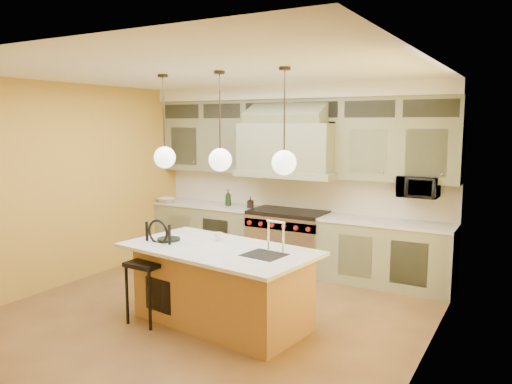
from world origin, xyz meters
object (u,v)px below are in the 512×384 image
Objects in this scene: kitchen_island at (222,284)px; microwave at (418,187)px; counter_stool at (150,265)px; range at (288,240)px.

microwave is (1.68, 2.43, 0.98)m from kitchen_island.
microwave is at bearing 62.64° from kitchen_island.
counter_stool is (-0.77, -0.35, 0.21)m from kitchen_island.
kitchen_island is 0.87m from counter_stool.
range is at bearing -176.88° from microwave.
range is 2.18m from microwave.
microwave is at bearing 3.12° from range.
microwave reaches higher than counter_stool.
kitchen_island is (0.27, -2.32, -0.01)m from range.
microwave is (1.95, 0.11, 0.96)m from range.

